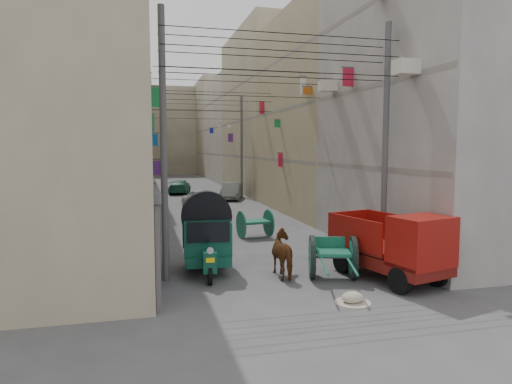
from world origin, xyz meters
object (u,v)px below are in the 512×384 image
object	(u,v)px
distant_car_grey	(231,191)
distant_car_green	(180,187)
auto_rickshaw	(207,236)
feed_sack	(353,297)
horse	(286,254)
mini_truck	(398,249)
second_cart	(255,223)
tonga_cart	(332,257)
distant_car_white	(199,198)

from	to	relation	value
distant_car_grey	distant_car_green	xyz separation A→B (m)	(-3.46, 5.68, -0.05)
auto_rickshaw	feed_sack	xyz separation A→B (m)	(3.19, -3.87, -1.02)
auto_rickshaw	distant_car_grey	size ratio (longest dim) A/B	0.73
horse	distant_car_green	distance (m)	26.89
mini_truck	distant_car_green	xyz separation A→B (m)	(-3.96, 28.30, -0.40)
mini_truck	feed_sack	world-z (taller)	mini_truck
second_cart	feed_sack	world-z (taller)	second_cart
second_cart	horse	bearing A→B (deg)	-102.50
auto_rickshaw	distant_car_grey	xyz separation A→B (m)	(4.75, 20.03, -0.52)
horse	tonga_cart	bearing A→B (deg)	152.34
horse	distant_car_grey	distance (m)	21.33
tonga_cart	second_cart	distance (m)	6.82
second_cart	distant_car_grey	size ratio (longest dim) A/B	0.39
distant_car_white	distant_car_green	distance (m)	9.54
auto_rickshaw	second_cart	size ratio (longest dim) A/B	1.90
tonga_cart	distant_car_grey	xyz separation A→B (m)	(1.19, 21.76, -0.04)
tonga_cart	distant_car_white	size ratio (longest dim) A/B	0.87
mini_truck	distant_car_grey	size ratio (longest dim) A/B	1.02
second_cart	horse	distance (m)	6.24
tonga_cart	distant_car_grey	distance (m)	21.79
mini_truck	distant_car_white	bearing A→B (deg)	86.53
feed_sack	distant_car_grey	distance (m)	23.95
distant_car_green	auto_rickshaw	bearing A→B (deg)	98.04
feed_sack	horse	distance (m)	2.91
tonga_cart	mini_truck	size ratio (longest dim) A/B	0.78
auto_rickshaw	distant_car_green	size ratio (longest dim) A/B	0.70
mini_truck	tonga_cart	bearing A→B (deg)	139.44
distant_car_white	tonga_cart	bearing A→B (deg)	78.71
mini_truck	horse	world-z (taller)	mini_truck
distant_car_white	distant_car_green	xyz separation A→B (m)	(-0.52, 9.53, -0.02)
horse	distant_car_green	bearing A→B (deg)	-91.32
feed_sack	horse	size ratio (longest dim) A/B	0.34
horse	distant_car_grey	world-z (taller)	horse
mini_truck	distant_car_grey	distance (m)	22.62
tonga_cart	mini_truck	bearing A→B (deg)	-9.45
feed_sack	mini_truck	bearing A→B (deg)	31.79
distant_car_grey	distant_car_green	distance (m)	6.65
tonga_cart	mini_truck	distance (m)	1.92
auto_rickshaw	tonga_cart	world-z (taller)	auto_rickshaw
mini_truck	distant_car_grey	world-z (taller)	mini_truck
auto_rickshaw	mini_truck	world-z (taller)	mini_truck
second_cart	distant_car_white	size ratio (longest dim) A/B	0.42
feed_sack	distant_car_green	bearing A→B (deg)	93.67
distant_car_white	auto_rickshaw	bearing A→B (deg)	66.74
tonga_cart	distant_car_white	world-z (taller)	tonga_cart
second_cart	distant_car_grey	xyz separation A→B (m)	(1.89, 14.97, -0.00)
distant_car_white	second_cart	bearing A→B (deg)	78.50
distant_car_white	distant_car_grey	world-z (taller)	distant_car_grey
auto_rickshaw	distant_car_green	xyz separation A→B (m)	(1.30, 25.71, -0.57)
auto_rickshaw	second_cart	xyz separation A→B (m)	(2.86, 5.05, -0.52)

